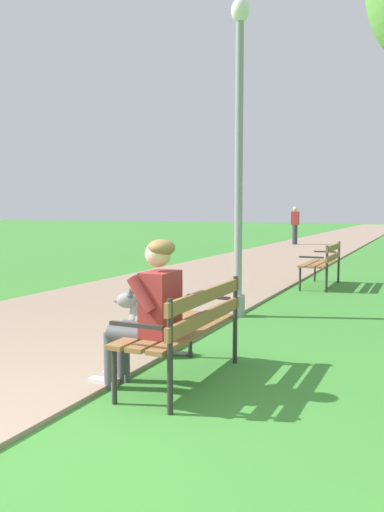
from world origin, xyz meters
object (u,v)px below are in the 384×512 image
park_bench_near (188,324)px  dog_grey (150,330)px  pedestrian_distant (295,226)px  lamp_post_near (239,156)px  person_seated_on_near_bench (149,309)px  park_bench_mid (324,261)px

park_bench_near → dog_grey: size_ratio=1.85×
dog_grey → pedestrian_distant: bearing=98.5°
dog_grey → lamp_post_near: (0.16, 2.21, 1.96)m
pedestrian_distant → park_bench_near: bearing=-79.6°
dog_grey → pedestrian_distant: 17.46m
pedestrian_distant → person_seated_on_near_bench: bearing=-80.4°
pedestrian_distant → dog_grey: bearing=-81.5°
park_bench_near → pedestrian_distant: size_ratio=0.91×
lamp_post_near → pedestrian_distant: size_ratio=2.60×
park_bench_near → park_bench_mid: same height
park_bench_mid → lamp_post_near: 3.79m
park_bench_mid → pedestrian_distant: bearing=105.8°
park_bench_mid → person_seated_on_near_bench: size_ratio=1.20×
lamp_post_near → pedestrian_distant: 15.35m
lamp_post_near → pedestrian_distant: lamp_post_near is taller
park_bench_mid → pedestrian_distant: 12.18m
person_seated_on_near_bench → lamp_post_near: 3.49m
park_bench_near → lamp_post_near: lamp_post_near is taller
dog_grey → person_seated_on_near_bench: bearing=-61.1°
person_seated_on_near_bench → dog_grey: person_seated_on_near_bench is taller
park_bench_near → person_seated_on_near_bench: bearing=-124.0°
park_bench_near → lamp_post_near: 3.33m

